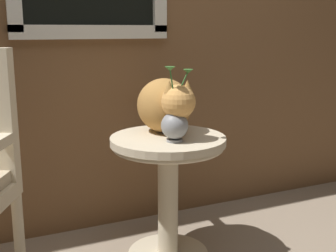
# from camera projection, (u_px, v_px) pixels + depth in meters

# --- Properties ---
(wicker_side_table) EXTENTS (0.53, 0.53, 0.60)m
(wicker_side_table) POSITION_uv_depth(u_px,v_px,m) (168.00, 174.00, 2.06)
(wicker_side_table) COLOR beige
(wicker_side_table) RESTS_ON ground_plane
(cat) EXTENTS (0.28, 0.59, 0.27)m
(cat) POSITION_uv_depth(u_px,v_px,m) (166.00, 105.00, 2.08)
(cat) COLOR #AD7A3D
(cat) RESTS_ON wicker_side_table
(pewter_vase_with_ivy) EXTENTS (0.14, 0.12, 0.33)m
(pewter_vase_with_ivy) POSITION_uv_depth(u_px,v_px,m) (175.00, 121.00, 1.92)
(pewter_vase_with_ivy) COLOR gray
(pewter_vase_with_ivy) RESTS_ON wicker_side_table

